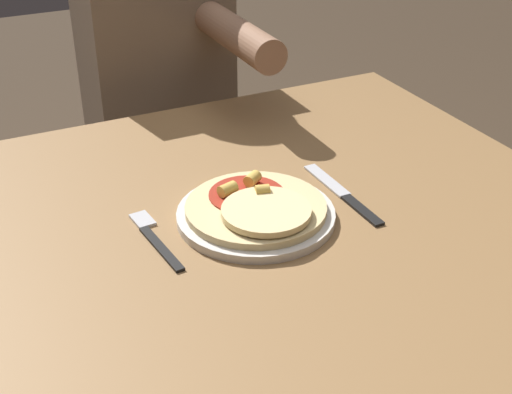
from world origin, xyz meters
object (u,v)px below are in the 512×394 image
at_px(dining_table, 231,278).
at_px(fork, 153,236).
at_px(plate, 256,215).
at_px(knife, 344,194).
at_px(pizza, 257,207).
at_px(person_diner, 159,83).

distance_m(dining_table, fork, 0.16).
distance_m(dining_table, plate, 0.12).
distance_m(dining_table, knife, 0.23).
bearing_deg(plate, pizza, -89.26).
height_order(knife, person_diner, person_diner).
bearing_deg(fork, pizza, -8.52).
distance_m(fork, knife, 0.33).
xyz_separation_m(dining_table, plate, (0.04, -0.00, 0.11)).
bearing_deg(pizza, fork, 171.48).
bearing_deg(person_diner, dining_table, -99.98).
relative_size(dining_table, knife, 5.29).
distance_m(plate, person_diner, 0.70).
bearing_deg(pizza, dining_table, 173.28).
bearing_deg(fork, dining_table, -9.19).
xyz_separation_m(fork, person_diner, (0.24, 0.67, -0.03)).
height_order(plate, pizza, pizza).
bearing_deg(dining_table, pizza, -6.72).
xyz_separation_m(dining_table, fork, (-0.12, 0.02, 0.10)).
relative_size(pizza, knife, 1.01).
bearing_deg(knife, fork, 176.91).
height_order(dining_table, fork, fork).
xyz_separation_m(plate, pizza, (0.00, -0.00, 0.02)).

